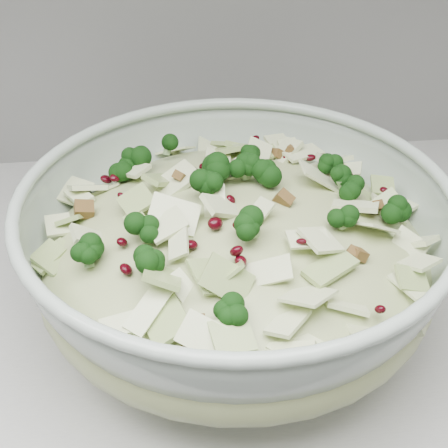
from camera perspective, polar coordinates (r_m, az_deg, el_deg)
name	(u,v)px	position (r m, az deg, el deg)	size (l,w,h in m)	color
mixing_bowl	(236,258)	(0.62, 1.06, -3.13)	(0.52, 0.52, 0.17)	#A7B8AB
salad	(236,236)	(0.60, 1.09, -1.13)	(0.50, 0.50, 0.17)	#BEC586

